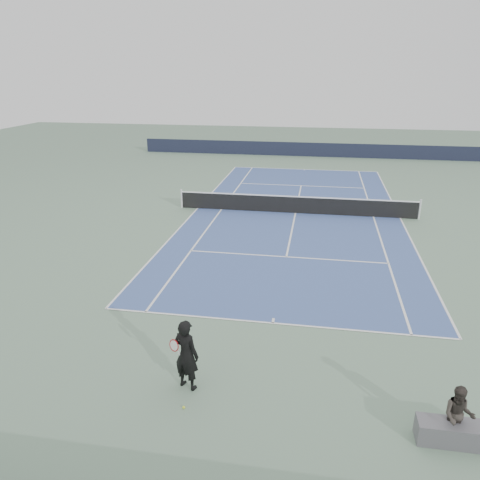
% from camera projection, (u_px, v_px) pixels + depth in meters
% --- Properties ---
extents(ground, '(80.00, 80.00, 0.00)m').
position_uv_depth(ground, '(295.00, 213.00, 25.41)').
color(ground, slate).
extents(court_surface, '(10.97, 23.77, 0.01)m').
position_uv_depth(court_surface, '(295.00, 213.00, 25.41)').
color(court_surface, '#3C538E').
rests_on(court_surface, ground).
extents(tennis_net, '(12.90, 0.10, 1.07)m').
position_uv_depth(tennis_net, '(296.00, 204.00, 25.24)').
color(tennis_net, silver).
rests_on(tennis_net, ground).
extents(windscreen_far, '(30.00, 0.25, 1.20)m').
position_uv_depth(windscreen_far, '(308.00, 149.00, 41.75)').
color(windscreen_far, black).
rests_on(windscreen_far, ground).
extents(tennis_player, '(0.87, 0.71, 1.85)m').
position_uv_depth(tennis_player, '(186.00, 354.00, 11.25)').
color(tennis_player, black).
rests_on(tennis_player, ground).
extents(tennis_ball, '(0.06, 0.06, 0.06)m').
position_uv_depth(tennis_ball, '(184.00, 407.00, 10.80)').
color(tennis_ball, '#D7E92F').
rests_on(tennis_ball, ground).
extents(spectator_bench, '(1.61, 0.80, 1.37)m').
position_uv_depth(spectator_bench, '(457.00, 424.00, 9.66)').
color(spectator_bench, '#57555A').
rests_on(spectator_bench, ground).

